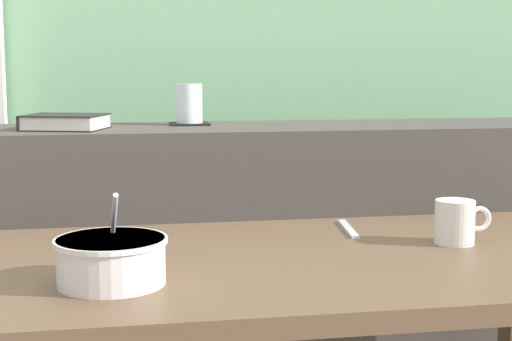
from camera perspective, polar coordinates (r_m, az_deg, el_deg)
The scene contains 8 objects.
dark_console_ledge at distance 2.03m, azimuth -3.25°, elevation -9.24°, with size 2.80×0.37×0.89m, color #423D38.
breakfast_table at distance 1.42m, azimuth 3.23°, elevation -10.40°, with size 1.28×0.65×0.70m.
coaster_square at distance 2.01m, azimuth -4.97°, elevation 3.48°, with size 0.10×0.10×0.01m, color black.
juice_glass at distance 2.01m, azimuth -4.99°, elevation 4.84°, with size 0.07×0.07×0.10m.
closed_book at distance 1.91m, azimuth -14.03°, elevation 3.52°, with size 0.22×0.20×0.04m.
soup_bowl at distance 1.23m, azimuth -10.71°, elevation -6.61°, with size 0.18×0.18×0.15m.
fork_utensil at distance 1.62m, azimuth 6.87°, elevation -4.32°, with size 0.02×0.17×0.01m, color silver.
ceramic_mug at distance 1.52m, azimuth 14.65°, elevation -3.71°, with size 0.11×0.08×0.08m.
Camera 1 is at (-0.23, -1.38, 1.03)m, focal length 53.78 mm.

